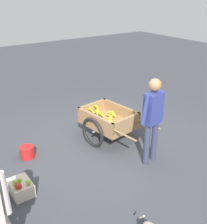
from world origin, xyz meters
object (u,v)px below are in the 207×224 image
Objects in this scene: fruit_cart at (108,121)px; plastic_bucket at (27,152)px; vendor_person at (153,114)px; mixed_fruit_crate at (21,187)px.

fruit_cart is 1.77m from plastic_bucket.
mixed_fruit_crate is (0.52, 2.32, -0.86)m from vendor_person.
fruit_cart is 1.28m from vendor_person.
vendor_person reaches higher than plastic_bucket.
fruit_cart reaches higher than plastic_bucket.
fruit_cart is 3.93× the size of mixed_fruit_crate.
fruit_cart is at bearing -100.93° from plastic_bucket.
plastic_bucket is at bearing 51.39° from vendor_person.
plastic_bucket is 1.07m from mixed_fruit_crate.
mixed_fruit_crate is at bearing 77.51° from vendor_person.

